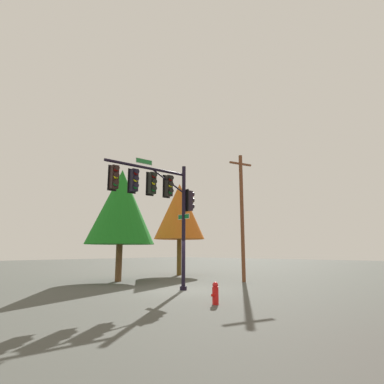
# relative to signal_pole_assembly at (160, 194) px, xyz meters

# --- Properties ---
(ground_plane) EXTENTS (120.00, 120.00, 0.00)m
(ground_plane) POSITION_rel_signal_pole_assembly_xyz_m (-1.58, 0.19, -4.84)
(ground_plane) COLOR #474942
(signal_pole_assembly) EXTENTS (5.32, 1.27, 6.59)m
(signal_pole_assembly) POSITION_rel_signal_pole_assembly_xyz_m (0.00, 0.00, 0.00)
(signal_pole_assembly) COLOR black
(signal_pole_assembly) RESTS_ON ground_plane
(utility_pole) EXTENTS (1.74, 0.71, 8.57)m
(utility_pole) POSITION_rel_signal_pole_assembly_xyz_m (-7.38, 0.11, -0.38)
(utility_pole) COLOR brown
(utility_pole) RESTS_ON ground_plane
(fire_hydrant) EXTENTS (0.33, 0.24, 0.83)m
(fire_hydrant) POSITION_rel_signal_pole_assembly_xyz_m (0.80, 4.15, -4.42)
(fire_hydrant) COLOR red
(fire_hydrant) RESTS_ON ground_plane
(tree_near) EXTENTS (4.65, 4.65, 7.59)m
(tree_near) POSITION_rel_signal_pole_assembly_xyz_m (-2.01, -6.20, 0.16)
(tree_near) COLOR brown
(tree_near) RESTS_ON ground_plane
(tree_mid) EXTENTS (4.31, 4.31, 7.75)m
(tree_mid) POSITION_rel_signal_pole_assembly_xyz_m (-8.63, -7.07, 0.51)
(tree_mid) COLOR brown
(tree_mid) RESTS_ON ground_plane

